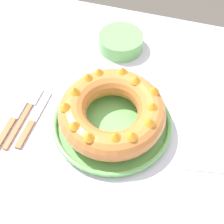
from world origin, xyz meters
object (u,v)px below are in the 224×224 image
object	(u,v)px
serving_dish	(112,123)
fork	(26,113)
bundt_cake	(112,112)
cake_knife	(32,122)
napkin	(219,150)
side_bowl	(121,42)
serving_knife	(13,120)

from	to	relation	value
serving_dish	fork	size ratio (longest dim) A/B	1.50
bundt_cake	fork	bearing A→B (deg)	-172.79
cake_knife	napkin	size ratio (longest dim) A/B	1.07
side_bowl	napkin	distance (m)	0.43
napkin	cake_knife	bearing A→B (deg)	-172.85
serving_knife	side_bowl	xyz separation A→B (m)	(0.19, 0.35, 0.02)
serving_dish	fork	bearing A→B (deg)	-172.80
napkin	fork	bearing A→B (deg)	-176.03
serving_dish	side_bowl	size ratio (longest dim) A/B	2.21
serving_dish	napkin	distance (m)	0.27
cake_knife	napkin	distance (m)	0.47
cake_knife	side_bowl	distance (m)	0.37
bundt_cake	napkin	size ratio (longest dim) A/B	1.51
fork	napkin	world-z (taller)	fork
fork	napkin	size ratio (longest dim) A/B	1.16
serving_knife	napkin	distance (m)	0.52
napkin	side_bowl	bearing A→B (deg)	139.28
cake_knife	napkin	world-z (taller)	cake_knife
serving_knife	cake_knife	xyz separation A→B (m)	(0.05, 0.01, 0.00)
bundt_cake	serving_knife	distance (m)	0.26
napkin	serving_dish	bearing A→B (deg)	-178.78
bundt_cake	cake_knife	bearing A→B (deg)	-165.12
fork	serving_knife	bearing A→B (deg)	-130.17
fork	cake_knife	distance (m)	0.04
bundt_cake	serving_knife	bearing A→B (deg)	-166.58
bundt_cake	side_bowl	size ratio (longest dim) A/B	1.92
bundt_cake	napkin	distance (m)	0.28
cake_knife	napkin	bearing A→B (deg)	8.55
fork	side_bowl	world-z (taller)	side_bowl
fork	serving_dish	bearing A→B (deg)	2.76
serving_knife	napkin	size ratio (longest dim) A/B	1.27
serving_knife	bundt_cake	bearing A→B (deg)	14.14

